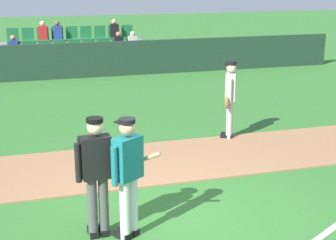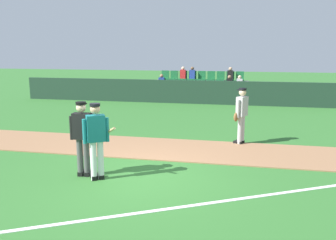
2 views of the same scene
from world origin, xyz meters
The scene contains 8 objects.
ground_plane centered at (0.00, 0.00, 0.00)m, with size 80.00×80.00×0.00m, color #33702D.
infield_dirt_path centered at (0.00, 2.41, 0.01)m, with size 28.00×2.31×0.03m, color #9E704C.
foul_line_chalk centered at (3.00, -0.50, 0.01)m, with size 12.00×0.10×0.01m, color white.
dugout_fence centered at (0.00, 11.47, 0.63)m, with size 20.00×0.16×1.26m, color #1E3828.
stadium_bleachers centered at (0.01, 12.92, 0.51)m, with size 5.55×2.10×1.90m.
batter_teal_jersey centered at (-0.76, -0.36, 0.97)m, with size 0.74×0.70×1.76m.
umpire_home_plate centered at (-1.17, -0.19, 1.00)m, with size 0.59×0.32×1.76m.
runner_grey_jersey centered at (2.39, 3.45, 0.96)m, with size 0.45×0.60×1.76m.
Camera 2 is at (2.42, -7.63, 2.94)m, focal length 38.28 mm.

